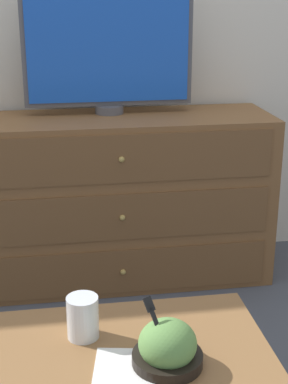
% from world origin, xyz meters
% --- Properties ---
extents(ground_plane, '(12.00, 12.00, 0.00)m').
position_xyz_m(ground_plane, '(0.00, 0.00, 0.00)').
color(ground_plane, '#474C56').
extents(dresser, '(1.37, 0.45, 0.76)m').
position_xyz_m(dresser, '(0.14, -0.24, 0.38)').
color(dresser, brown).
rests_on(dresser, ground_plane).
extents(tv, '(0.73, 0.12, 0.50)m').
position_xyz_m(tv, '(0.12, -0.16, 1.02)').
color(tv, '#515156').
rests_on(tv, dresser).
extents(coffee_table, '(0.75, 0.46, 0.41)m').
position_xyz_m(coffee_table, '(0.02, -1.43, 0.34)').
color(coffee_table, olive).
rests_on(coffee_table, ground_plane).
extents(takeout_bowl, '(0.18, 0.18, 0.17)m').
position_xyz_m(takeout_bowl, '(0.12, -1.51, 0.45)').
color(takeout_bowl, black).
rests_on(takeout_bowl, coffee_table).
extents(drink_cup, '(0.08, 0.08, 0.12)m').
position_xyz_m(drink_cup, '(-0.08, -1.36, 0.46)').
color(drink_cup, beige).
rests_on(drink_cup, coffee_table).
extents(napkin, '(0.17, 0.17, 0.00)m').
position_xyz_m(napkin, '(0.01, -1.51, 0.41)').
color(napkin, white).
rests_on(napkin, coffee_table).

